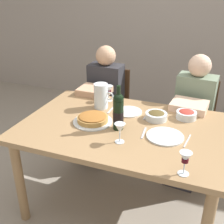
% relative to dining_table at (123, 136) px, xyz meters
% --- Properties ---
extents(ground_plane, '(8.00, 8.00, 0.00)m').
position_rel_dining_table_xyz_m(ground_plane, '(0.00, 0.00, -0.67)').
color(ground_plane, gray).
extents(back_wall, '(8.00, 0.10, 2.80)m').
position_rel_dining_table_xyz_m(back_wall, '(0.00, 2.26, 0.73)').
color(back_wall, '#A3998E').
rests_on(back_wall, ground).
extents(dining_table, '(1.50, 1.00, 0.76)m').
position_rel_dining_table_xyz_m(dining_table, '(0.00, 0.00, 0.00)').
color(dining_table, '#9E7A51').
rests_on(dining_table, ground).
extents(wine_bottle, '(0.08, 0.08, 0.33)m').
position_rel_dining_table_xyz_m(wine_bottle, '(-0.02, -0.06, 0.23)').
color(wine_bottle, black).
rests_on(wine_bottle, dining_table).
extents(water_pitcher, '(0.17, 0.12, 0.21)m').
position_rel_dining_table_xyz_m(water_pitcher, '(-0.27, 0.24, 0.19)').
color(water_pitcher, silver).
rests_on(water_pitcher, dining_table).
extents(baked_tart, '(0.30, 0.30, 0.06)m').
position_rel_dining_table_xyz_m(baked_tart, '(-0.23, -0.03, 0.12)').
color(baked_tart, silver).
rests_on(baked_tart, dining_table).
extents(salad_bowl, '(0.16, 0.16, 0.07)m').
position_rel_dining_table_xyz_m(salad_bowl, '(0.42, 0.29, 0.13)').
color(salad_bowl, silver).
rests_on(salad_bowl, dining_table).
extents(olive_bowl, '(0.17, 0.17, 0.07)m').
position_rel_dining_table_xyz_m(olive_bowl, '(0.21, 0.18, 0.13)').
color(olive_bowl, silver).
rests_on(olive_bowl, dining_table).
extents(wine_glass_left_diner, '(0.07, 0.07, 0.14)m').
position_rel_dining_table_xyz_m(wine_glass_left_diner, '(0.50, -0.42, 0.19)').
color(wine_glass_left_diner, silver).
rests_on(wine_glass_left_diner, dining_table).
extents(wine_glass_right_diner, '(0.07, 0.07, 0.14)m').
position_rel_dining_table_xyz_m(wine_glass_right_diner, '(0.06, -0.23, 0.19)').
color(wine_glass_right_diner, silver).
rests_on(wine_glass_right_diner, dining_table).
extents(wine_glass_centre, '(0.07, 0.07, 0.14)m').
position_rel_dining_table_xyz_m(wine_glass_centre, '(-0.27, 0.40, 0.19)').
color(wine_glass_centre, silver).
rests_on(wine_glass_centre, dining_table).
extents(dinner_plate_left_setting, '(0.22, 0.22, 0.01)m').
position_rel_dining_table_xyz_m(dinner_plate_left_setting, '(-0.03, 0.23, 0.10)').
color(dinner_plate_left_setting, white).
rests_on(dinner_plate_left_setting, dining_table).
extents(dinner_plate_right_setting, '(0.26, 0.26, 0.01)m').
position_rel_dining_table_xyz_m(dinner_plate_right_setting, '(0.33, -0.06, 0.10)').
color(dinner_plate_right_setting, silver).
rests_on(dinner_plate_right_setting, dining_table).
extents(fork_left_setting, '(0.02, 0.16, 0.00)m').
position_rel_dining_table_xyz_m(fork_left_setting, '(-0.18, 0.23, 0.09)').
color(fork_left_setting, silver).
rests_on(fork_left_setting, dining_table).
extents(knife_left_setting, '(0.01, 0.18, 0.00)m').
position_rel_dining_table_xyz_m(knife_left_setting, '(0.12, 0.23, 0.09)').
color(knife_left_setting, silver).
rests_on(knife_left_setting, dining_table).
extents(knife_right_setting, '(0.03, 0.18, 0.00)m').
position_rel_dining_table_xyz_m(knife_right_setting, '(0.48, -0.06, 0.09)').
color(knife_right_setting, silver).
rests_on(knife_right_setting, dining_table).
extents(spoon_right_setting, '(0.03, 0.16, 0.00)m').
position_rel_dining_table_xyz_m(spoon_right_setting, '(0.18, -0.06, 0.09)').
color(spoon_right_setting, silver).
rests_on(spoon_right_setting, dining_table).
extents(chair_left, '(0.41, 0.41, 0.87)m').
position_rel_dining_table_xyz_m(chair_left, '(-0.45, 0.91, -0.17)').
color(chair_left, brown).
rests_on(chair_left, ground).
extents(diner_left, '(0.34, 0.50, 1.16)m').
position_rel_dining_table_xyz_m(diner_left, '(-0.45, 0.67, -0.05)').
color(diner_left, '#2D2D33').
rests_on(diner_left, ground).
extents(chair_right, '(0.44, 0.44, 0.87)m').
position_rel_dining_table_xyz_m(chair_right, '(0.46, 0.87, -0.17)').
color(chair_right, brown).
rests_on(chair_right, ground).
extents(diner_right, '(0.37, 0.53, 1.16)m').
position_rel_dining_table_xyz_m(diner_right, '(0.44, 0.63, -0.05)').
color(diner_right, gray).
rests_on(diner_right, ground).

